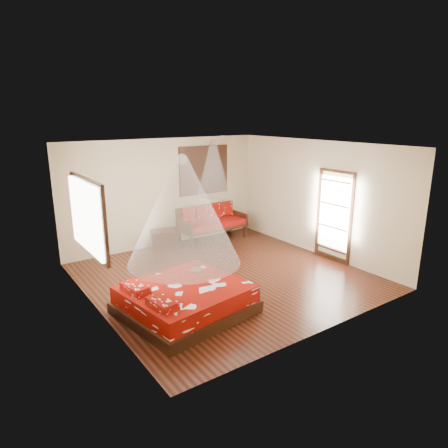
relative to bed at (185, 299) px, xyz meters
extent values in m
cube|color=black|center=(1.52, 0.93, -0.26)|extent=(5.50, 5.50, 0.02)
cube|color=white|center=(1.52, 0.93, 2.56)|extent=(5.50, 5.50, 0.02)
cube|color=beige|center=(-1.24, 0.93, 1.15)|extent=(0.02, 5.50, 2.80)
cube|color=beige|center=(4.28, 0.93, 1.15)|extent=(0.02, 5.50, 2.80)
cube|color=beige|center=(1.52, 3.69, 1.15)|extent=(5.50, 0.02, 2.80)
cube|color=beige|center=(1.52, -1.83, 1.15)|extent=(5.50, 0.02, 2.80)
cube|color=black|center=(0.02, 0.00, -0.15)|extent=(2.30, 2.14, 0.20)
cube|color=#8B0C04|center=(0.02, 0.00, 0.10)|extent=(2.19, 2.03, 0.30)
cube|color=#8B0C04|center=(-0.67, -0.50, 0.32)|extent=(0.37, 0.57, 0.14)
cube|color=#8B0C04|center=(-0.79, 0.27, 0.32)|extent=(0.37, 0.57, 0.14)
cube|color=black|center=(1.84, 2.88, -0.04)|extent=(0.08, 0.08, 0.42)
cube|color=black|center=(3.58, 2.88, -0.04)|extent=(0.08, 0.08, 0.42)
cube|color=black|center=(1.84, 3.59, -0.04)|extent=(0.08, 0.08, 0.42)
cube|color=black|center=(3.58, 3.59, -0.04)|extent=(0.08, 0.08, 0.42)
cube|color=black|center=(2.71, 3.23, 0.13)|extent=(1.86, 0.83, 0.08)
cube|color=#991305|center=(2.71, 3.23, 0.24)|extent=(1.80, 0.77, 0.14)
cube|color=black|center=(2.71, 3.61, 0.42)|extent=(1.86, 0.06, 0.55)
cube|color=black|center=(1.82, 3.23, 0.29)|extent=(0.06, 0.83, 0.30)
cube|color=black|center=(3.60, 3.23, 0.29)|extent=(0.06, 0.83, 0.30)
cube|color=#8B0C04|center=(2.09, 3.49, 0.50)|extent=(0.39, 0.20, 0.41)
cube|color=#8B0C04|center=(2.51, 3.49, 0.50)|extent=(0.39, 0.20, 0.41)
cube|color=#8B0C04|center=(2.92, 3.49, 0.50)|extent=(0.39, 0.20, 0.41)
cube|color=#8B0C04|center=(3.33, 3.49, 0.50)|extent=(0.39, 0.20, 0.41)
cube|color=black|center=(1.31, 3.38, -0.04)|extent=(0.78, 0.67, 0.43)
cube|color=black|center=(1.31, 3.38, 0.20)|extent=(0.83, 0.72, 0.05)
cube|color=black|center=(2.71, 3.65, 1.65)|extent=(1.52, 0.06, 1.32)
cube|color=black|center=(2.71, 3.64, 1.65)|extent=(1.35, 0.04, 1.10)
cube|color=black|center=(-1.20, 1.13, 1.45)|extent=(0.08, 1.74, 1.34)
cube|color=silver|center=(-1.16, 1.13, 1.45)|extent=(0.04, 1.54, 1.10)
cube|color=black|center=(4.24, 0.33, 0.80)|extent=(0.08, 1.02, 2.16)
cube|color=white|center=(4.22, 0.33, 0.90)|extent=(0.03, 0.82, 1.70)
cylinder|color=brown|center=(0.55, 0.48, 0.26)|extent=(0.26, 0.26, 0.03)
cone|color=silver|center=(0.02, 0.00, 1.60)|extent=(1.92, 1.92, 1.80)
cone|color=silver|center=(2.71, 3.18, 1.75)|extent=(0.91, 0.91, 1.50)
camera|label=1|loc=(-3.08, -5.64, 3.15)|focal=32.00mm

